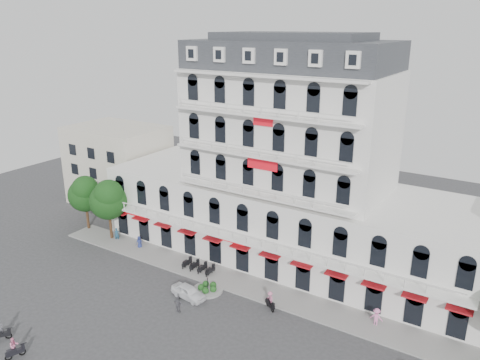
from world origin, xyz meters
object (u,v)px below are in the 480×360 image
object	(u,v)px
parked_car	(188,292)
rider_center	(270,300)
rider_west	(1,331)
rider_southwest	(14,348)

from	to	relation	value
parked_car	rider_center	distance (m)	8.44
parked_car	rider_west	distance (m)	17.21
rider_southwest	rider_center	bearing A→B (deg)	-19.77
parked_car	rider_west	world-z (taller)	rider_west
rider_west	rider_center	world-z (taller)	rider_west
rider_west	rider_center	size ratio (longest dim) A/B	1.04
rider_west	rider_center	distance (m)	24.50
parked_car	rider_center	world-z (taller)	rider_center
parked_car	rider_southwest	world-z (taller)	rider_southwest
parked_car	rider_southwest	bearing A→B (deg)	163.13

